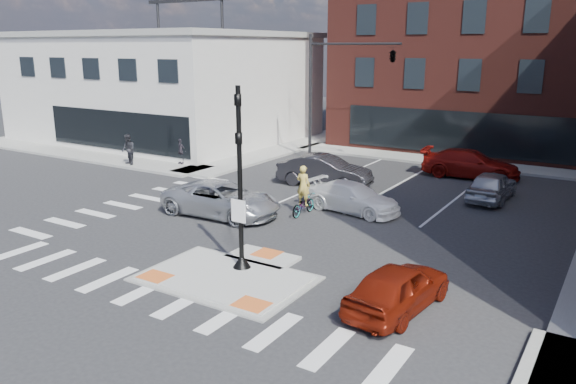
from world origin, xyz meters
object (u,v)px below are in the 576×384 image
Objects in this scene: red_sedan at (398,287)px; silver_suv at (222,199)px; bg_car_red at (470,164)px; pedestrian_b at (181,151)px; white_pickup at (353,198)px; pedestrian_a at (128,150)px; bg_car_silver at (492,186)px; cyclist at (303,198)px; bg_car_dark at (325,171)px.

silver_suv is at bearing -17.93° from red_sedan.
red_sedan is at bearing -176.96° from bg_car_red.
pedestrian_b is at bearing 106.22° from bg_car_red.
red_sedan is 22.05m from pedestrian_b.
red_sedan reaches higher than white_pickup.
pedestrian_b is at bearing 59.09° from pedestrian_a.
bg_car_silver is 2.22× the size of pedestrian_a.
bg_car_silver is at bearing -132.78° from cyclist.
bg_car_red is 2.41× the size of cyclist.
bg_car_dark is at bearing 13.61° from bg_car_silver.
bg_car_silver is (9.50, 8.96, -0.03)m from silver_suv.
cyclist reaches higher than red_sedan.
bg_car_red is 3.40× the size of pedestrian_b.
bg_car_dark is 2.62× the size of pedestrian_a.
bg_car_dark reaches higher than bg_car_silver.
pedestrian_a is 3.20m from pedestrian_b.
bg_car_silver is at bearing 31.14° from pedestrian_a.
cyclist is at bearing 143.09° from white_pickup.
cyclist is 14.59m from pedestrian_a.
white_pickup is (4.63, 3.61, -0.10)m from silver_suv.
pedestrian_b is at bearing -22.94° from cyclist.
bg_car_silver reaches higher than white_pickup.
white_pickup is at bearing -134.69° from cyclist.
bg_car_dark is at bearing 5.77° from pedestrian_b.
cyclist is at bearing -166.90° from bg_car_dark.
silver_suv is 10.98m from red_sedan.
white_pickup is 7.23m from bg_car_silver.
bg_car_silver is 4.92m from bg_car_red.
white_pickup is 13.83m from pedestrian_b.
bg_car_dark reaches higher than white_pickup.
white_pickup is 4.89m from bg_car_dark.
pedestrian_b reaches higher than white_pickup.
pedestrian_a is at bearing 92.96° from white_pickup.
pedestrian_b is at bearing 48.74° from silver_suv.
bg_car_red is (6.06, 6.20, -0.04)m from bg_car_dark.
pedestrian_a reaches higher than pedestrian_b.
red_sedan is at bearing -3.95° from pedestrian_a.
silver_suv is 12.34m from pedestrian_a.
pedestrian_b is (-8.78, 7.00, 0.19)m from silver_suv.
pedestrian_a reaches higher than red_sedan.
silver_suv is 3.59m from cyclist.
pedestrian_b is (-10.05, -0.16, 0.12)m from bg_car_dark.
bg_car_dark is 8.42m from bg_car_silver.
silver_suv reaches higher than bg_car_silver.
bg_car_red is 2.83× the size of pedestrian_a.
bg_car_silver is 2.67× the size of pedestrian_b.
bg_car_red is at bearing -74.81° from red_sedan.
red_sedan is at bearing 93.32° from bg_car_silver.
cyclist reaches higher than bg_car_silver.
white_pickup is 10.12m from bg_car_red.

